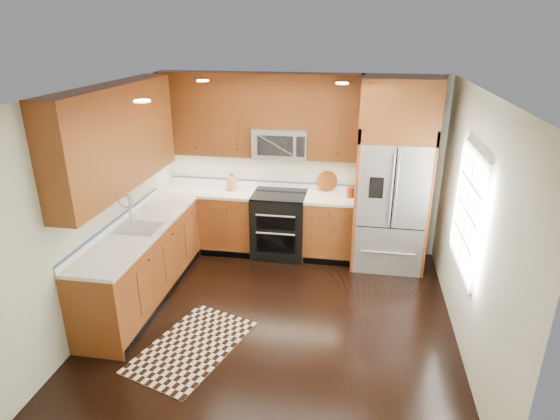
% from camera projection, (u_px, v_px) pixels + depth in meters
% --- Properties ---
extents(ground, '(4.00, 4.00, 0.00)m').
position_uv_depth(ground, '(277.00, 318.00, 5.45)').
color(ground, black).
rests_on(ground, ground).
extents(wall_back, '(4.00, 0.02, 2.60)m').
position_uv_depth(wall_back, '(300.00, 164.00, 6.81)').
color(wall_back, silver).
rests_on(wall_back, ground).
extents(wall_left, '(0.02, 4.00, 2.60)m').
position_uv_depth(wall_left, '(102.00, 204.00, 5.29)').
color(wall_left, silver).
rests_on(wall_left, ground).
extents(wall_right, '(0.02, 4.00, 2.60)m').
position_uv_depth(wall_right, '(473.00, 228.00, 4.67)').
color(wall_right, silver).
rests_on(wall_right, ground).
extents(window, '(0.04, 1.10, 1.30)m').
position_uv_depth(window, '(468.00, 211.00, 4.82)').
color(window, white).
rests_on(window, ground).
extents(base_cabinets, '(2.85, 3.00, 0.90)m').
position_uv_depth(base_cabinets, '(198.00, 243.00, 6.30)').
color(base_cabinets, brown).
rests_on(base_cabinets, ground).
extents(countertop, '(2.86, 3.01, 0.04)m').
position_uv_depth(countertop, '(209.00, 208.00, 6.22)').
color(countertop, silver).
rests_on(countertop, base_cabinets).
extents(upper_cabinets, '(2.85, 3.00, 1.15)m').
position_uv_depth(upper_cabinets, '(201.00, 124.00, 5.89)').
color(upper_cabinets, brown).
rests_on(upper_cabinets, ground).
extents(range, '(0.76, 0.67, 0.95)m').
position_uv_depth(range, '(279.00, 224.00, 6.85)').
color(range, black).
rests_on(range, ground).
extents(microwave, '(0.76, 0.40, 0.42)m').
position_uv_depth(microwave, '(281.00, 143.00, 6.53)').
color(microwave, '#B2B2B7').
rests_on(microwave, ground).
extents(refrigerator, '(0.98, 0.75, 2.60)m').
position_uv_depth(refrigerator, '(393.00, 176.00, 6.27)').
color(refrigerator, '#B2B2B7').
rests_on(refrigerator, ground).
extents(sink_faucet, '(0.54, 0.44, 0.37)m').
position_uv_depth(sink_faucet, '(136.00, 223.00, 5.57)').
color(sink_faucet, '#B2B2B7').
rests_on(sink_faucet, countertop).
extents(rug, '(1.19, 1.54, 0.01)m').
position_uv_depth(rug, '(192.00, 346.00, 4.97)').
color(rug, black).
rests_on(rug, ground).
extents(knife_block, '(0.13, 0.15, 0.26)m').
position_uv_depth(knife_block, '(232.00, 183.00, 6.83)').
color(knife_block, '#B67958').
rests_on(knife_block, countertop).
extents(utensil_crock, '(0.12, 0.12, 0.30)m').
position_uv_depth(utensil_crock, '(350.00, 190.00, 6.52)').
color(utensil_crock, maroon).
rests_on(utensil_crock, countertop).
extents(cutting_board, '(0.38, 0.38, 0.02)m').
position_uv_depth(cutting_board, '(327.00, 190.00, 6.82)').
color(cutting_board, brown).
rests_on(cutting_board, countertop).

